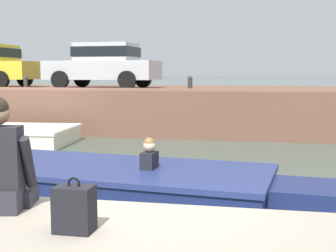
% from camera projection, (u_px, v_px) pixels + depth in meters
% --- Properties ---
extents(ground_plane, '(400.00, 400.00, 0.00)m').
position_uv_depth(ground_plane, '(207.00, 177.00, 8.92)').
color(ground_plane, '#42564C').
extents(far_quay_wall, '(60.00, 6.00, 1.42)m').
position_uv_depth(far_quay_wall, '(232.00, 108.00, 16.39)').
color(far_quay_wall, brown).
rests_on(far_quay_wall, ground).
extents(far_wall_coping, '(60.00, 0.24, 0.08)m').
position_uv_depth(far_wall_coping, '(226.00, 90.00, 13.50)').
color(far_wall_coping, brown).
rests_on(far_wall_coping, far_quay_wall).
extents(motorboat_passing, '(6.50, 2.62, 1.00)m').
position_uv_depth(motorboat_passing, '(118.00, 182.00, 7.38)').
color(motorboat_passing, navy).
rests_on(motorboat_passing, ground).
extents(car_left_inner_silver, '(3.90, 2.10, 1.54)m').
position_uv_depth(car_left_inner_silver, '(104.00, 64.00, 16.18)').
color(car_left_inner_silver, '#B7BABC').
rests_on(car_left_inner_silver, far_quay_wall).
extents(mooring_bollard_west, '(0.15, 0.15, 0.45)m').
position_uv_depth(mooring_bollard_west, '(26.00, 82.00, 14.83)').
color(mooring_bollard_west, '#2D2B28').
rests_on(mooring_bollard_west, far_quay_wall).
extents(mooring_bollard_mid, '(0.15, 0.15, 0.45)m').
position_uv_depth(mooring_bollard_mid, '(190.00, 83.00, 13.81)').
color(mooring_bollard_mid, '#2D2B28').
rests_on(mooring_bollard_mid, far_quay_wall).
extents(person_seated_left, '(0.58, 0.59, 0.96)m').
position_uv_depth(person_seated_left, '(2.00, 167.00, 3.92)').
color(person_seated_left, '#282833').
rests_on(person_seated_left, near_quay).
extents(backpack_on_ledge, '(0.28, 0.24, 0.41)m').
position_uv_depth(backpack_on_ledge, '(75.00, 209.00, 3.42)').
color(backpack_on_ledge, black).
rests_on(backpack_on_ledge, near_quay).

